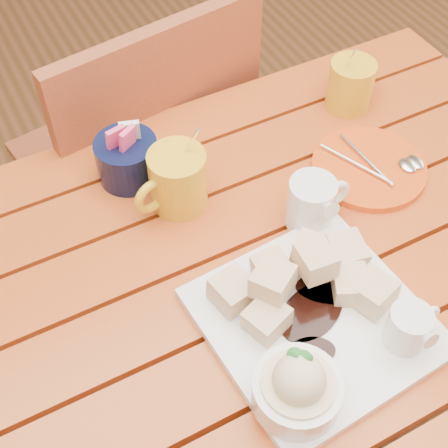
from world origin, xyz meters
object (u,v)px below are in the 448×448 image
table (250,315)px  dessert_plate (313,328)px  orange_saucer (370,168)px  coffee_mug_right (351,84)px  chair_far (144,162)px  coffee_mug_left (176,180)px

table → dessert_plate: (0.02, -0.13, 0.14)m
dessert_plate → orange_saucer: (0.26, 0.22, -0.03)m
coffee_mug_right → chair_far: bearing=123.1°
coffee_mug_right → dessert_plate: bearing=-147.4°
coffee_mug_right → table: bearing=-160.5°
orange_saucer → chair_far: 0.55m
table → coffee_mug_left: bearing=100.4°
table → dessert_plate: size_ratio=4.02×
table → coffee_mug_left: size_ratio=7.97×
orange_saucer → chair_far: chair_far is taller
coffee_mug_right → orange_saucer: coffee_mug_right is taller
coffee_mug_left → chair_far: (0.06, 0.34, -0.29)m
table → coffee_mug_right: size_ratio=8.81×
dessert_plate → orange_saucer: size_ratio=1.57×
coffee_mug_left → orange_saucer: (0.31, -0.09, -0.04)m
orange_saucer → coffee_mug_left: bearing=164.6°
dessert_plate → chair_far: size_ratio=0.33×
dessert_plate → coffee_mug_right: bearing=49.4°
orange_saucer → chair_far: size_ratio=0.21×
coffee_mug_right → coffee_mug_left: bearing=173.8°
dessert_plate → coffee_mug_left: bearing=99.8°
orange_saucer → chair_far: (-0.25, 0.42, -0.25)m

